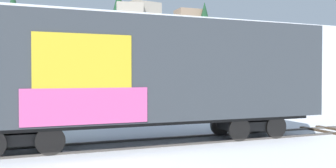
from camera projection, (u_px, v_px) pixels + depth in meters
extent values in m
plane|color=silver|center=(127.00, 146.00, 12.84)|extent=(260.00, 260.00, 0.00)
cube|color=#4C4742|center=(154.00, 146.00, 12.47)|extent=(59.99, 1.47, 0.08)
cube|color=#4C4742|center=(142.00, 140.00, 13.82)|extent=(59.99, 1.47, 0.08)
cube|color=#423323|center=(321.00, 131.00, 16.06)|extent=(0.30, 2.50, 0.07)
cube|color=#33383D|center=(148.00, 70.00, 13.09)|extent=(13.42, 3.35, 3.49)
cube|color=#2D2823|center=(148.00, 18.00, 13.05)|extent=(12.69, 0.69, 0.24)
cube|color=gold|center=(84.00, 66.00, 10.76)|extent=(2.94, 0.10, 1.92)
cube|color=#CC4C8C|center=(87.00, 106.00, 10.81)|extent=(3.80, 0.12, 1.10)
cube|color=black|center=(148.00, 120.00, 13.13)|extent=(13.12, 1.97, 0.20)
cube|color=black|center=(21.00, 137.00, 11.60)|extent=(2.13, 1.42, 0.36)
cylinder|color=black|center=(50.00, 141.00, 11.24)|extent=(0.92, 0.14, 0.92)
cylinder|color=black|center=(48.00, 134.00, 12.58)|extent=(0.92, 0.14, 0.92)
cube|color=black|center=(247.00, 124.00, 14.67)|extent=(2.13, 1.42, 0.36)
cylinder|color=black|center=(239.00, 129.00, 13.69)|extent=(0.92, 0.14, 0.92)
cylinder|color=black|center=(220.00, 124.00, 15.03)|extent=(0.92, 0.14, 0.92)
cylinder|color=black|center=(276.00, 127.00, 14.30)|extent=(0.92, 0.14, 0.92)
cylinder|color=black|center=(255.00, 123.00, 15.64)|extent=(0.92, 0.14, 0.92)
cube|color=silver|center=(42.00, 55.00, 64.29)|extent=(140.70, 28.13, 12.56)
cube|color=#9E9384|center=(129.00, 11.00, 61.53)|extent=(5.22, 5.70, 2.18)
cube|color=#9E9384|center=(144.00, 11.00, 62.56)|extent=(5.79, 4.15, 2.71)
cube|color=#8C725B|center=(189.00, 16.00, 65.83)|extent=(4.63, 3.74, 2.07)
cone|color=#193D23|center=(13.00, 1.00, 55.69)|extent=(1.60, 1.60, 3.19)
cone|color=#193D23|center=(119.00, 3.00, 60.85)|extent=(2.36, 2.36, 4.72)
cone|color=#193D23|center=(205.00, 11.00, 64.46)|extent=(1.62, 1.62, 3.24)
cylinder|color=black|center=(32.00, 119.00, 18.20)|extent=(0.66, 0.29, 0.64)
cylinder|color=black|center=(29.00, 123.00, 16.54)|extent=(0.66, 0.29, 0.64)
cube|color=navy|center=(131.00, 108.00, 20.15)|extent=(4.34, 2.40, 0.72)
cube|color=#2D333D|center=(126.00, 95.00, 20.06)|extent=(2.48, 1.95, 0.73)
cylinder|color=black|center=(152.00, 113.00, 21.34)|extent=(0.66, 0.31, 0.64)
cylinder|color=black|center=(159.00, 116.00, 19.65)|extent=(0.66, 0.31, 0.64)
cylinder|color=black|center=(105.00, 114.00, 20.66)|extent=(0.66, 0.31, 0.64)
cylinder|color=black|center=(107.00, 117.00, 18.97)|extent=(0.66, 0.31, 0.64)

